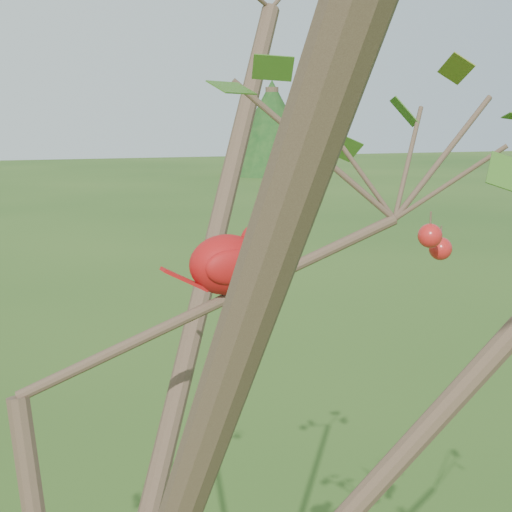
% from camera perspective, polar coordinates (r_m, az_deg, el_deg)
% --- Properties ---
extents(crabapple_tree, '(2.35, 2.05, 2.95)m').
position_cam_1_polar(crabapple_tree, '(1.08, -13.22, -3.21)').
color(crabapple_tree, '#443024').
rests_on(crabapple_tree, ground).
extents(cardinal, '(0.20, 0.10, 0.14)m').
position_cam_1_polar(cardinal, '(1.22, -1.89, -0.37)').
color(cardinal, '#B10F15').
rests_on(cardinal, ground).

